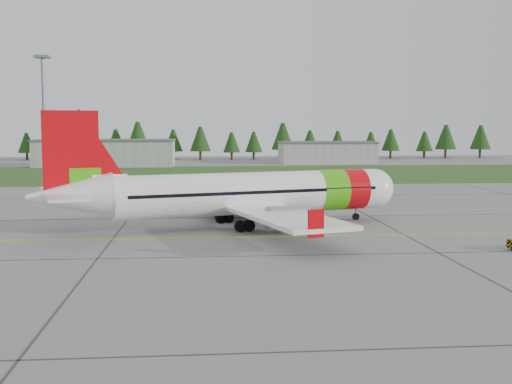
{
  "coord_description": "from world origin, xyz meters",
  "views": [
    {
      "loc": [
        -7.64,
        -45.67,
        9.36
      ],
      "look_at": [
        -2.69,
        11.23,
        3.54
      ],
      "focal_mm": 45.0,
      "sensor_mm": 36.0,
      "label": 1
    }
  ],
  "objects": [
    {
      "name": "ground",
      "position": [
        0.0,
        0.0,
        0.0
      ],
      "size": [
        320.0,
        320.0,
        0.0
      ],
      "primitive_type": "plane",
      "color": "gray",
      "rests_on": "ground"
    },
    {
      "name": "aircraft",
      "position": [
        -3.51,
        13.98,
        3.09
      ],
      "size": [
        34.57,
        32.64,
        10.73
      ],
      "rotation": [
        0.0,
        0.0,
        0.29
      ],
      "color": "white",
      "rests_on": "ground"
    },
    {
      "name": "grass_strip",
      "position": [
        0.0,
        82.0,
        0.01
      ],
      "size": [
        320.0,
        50.0,
        0.03
      ],
      "primitive_type": "cube",
      "color": "#30561E",
      "rests_on": "ground"
    },
    {
      "name": "treeline",
      "position": [
        0.0,
        138.0,
        5.0
      ],
      "size": [
        160.0,
        8.0,
        10.0
      ],
      "primitive_type": null,
      "color": "#1C3F14",
      "rests_on": "ground"
    },
    {
      "name": "taxi_guideline",
      "position": [
        0.0,
        8.0,
        0.01
      ],
      "size": [
        120.0,
        0.25,
        0.02
      ],
      "primitive_type": "cube",
      "color": "gold",
      "rests_on": "ground"
    },
    {
      "name": "hangar_west",
      "position": [
        -30.0,
        110.0,
        3.0
      ],
      "size": [
        32.0,
        14.0,
        6.0
      ],
      "primitive_type": "cube",
      "color": "#A8A8A3",
      "rests_on": "ground"
    },
    {
      "name": "floodlight_mast",
      "position": [
        -32.0,
        58.0,
        10.0
      ],
      "size": [
        0.5,
        0.5,
        20.0
      ],
      "primitive_type": "cylinder",
      "color": "slate",
      "rests_on": "ground"
    },
    {
      "name": "service_van",
      "position": [
        -23.24,
        57.58,
        1.95
      ],
      "size": [
        1.52,
        1.46,
        3.89
      ],
      "primitive_type": "imported",
      "rotation": [
        0.0,
        0.0,
        -0.14
      ],
      "color": "silver",
      "rests_on": "ground"
    },
    {
      "name": "hangar_east",
      "position": [
        25.0,
        118.0,
        2.6
      ],
      "size": [
        24.0,
        12.0,
        5.2
      ],
      "primitive_type": "cube",
      "color": "#A8A8A3",
      "rests_on": "ground"
    }
  ]
}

